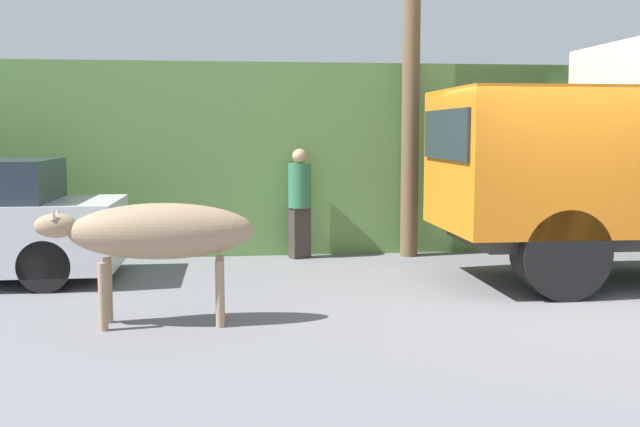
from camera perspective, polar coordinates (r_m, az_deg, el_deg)
ground_plane at (r=9.36m, az=18.30°, el=-6.36°), size 60.00×60.00×0.00m
hillside_embankment at (r=14.96m, az=8.46°, el=4.48°), size 32.00×5.02×3.08m
brown_cow at (r=7.83m, az=-12.27°, el=-1.46°), size 2.20×0.58×1.27m
pedestrian_on_hill at (r=11.75m, az=-1.56°, el=1.16°), size 0.47×0.47×1.72m
utility_pole at (r=12.06m, az=6.98°, el=12.86°), size 0.90×0.28×6.58m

